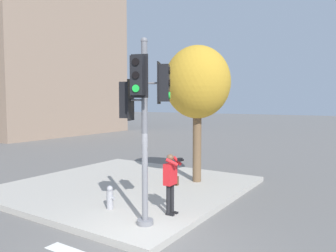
{
  "coord_description": "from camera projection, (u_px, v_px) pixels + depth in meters",
  "views": [
    {
      "loc": [
        -5.86,
        -4.43,
        3.28
      ],
      "look_at": [
        1.3,
        0.2,
        2.65
      ],
      "focal_mm": 35.0,
      "sensor_mm": 36.0,
      "label": 1
    }
  ],
  "objects": [
    {
      "name": "building_right",
      "position": [
        42.0,
        31.0,
        33.73
      ],
      "size": [
        14.77,
        10.56,
        21.19
      ],
      "color": "gray",
      "rests_on": "ground_plane"
    },
    {
      "name": "street_tree",
      "position": [
        197.0,
        83.0,
        12.51
      ],
      "size": [
        2.53,
        2.53,
        5.25
      ],
      "color": "brown",
      "rests_on": "sidewalk_corner"
    },
    {
      "name": "fire_hydrant",
      "position": [
        110.0,
        197.0,
        9.48
      ],
      "size": [
        0.19,
        0.25,
        0.68
      ],
      "color": "#99999E",
      "rests_on": "sidewalk_corner"
    },
    {
      "name": "person_photographer",
      "position": [
        171.0,
        178.0,
        9.01
      ],
      "size": [
        0.58,
        0.54,
        1.67
      ],
      "color": "black",
      "rests_on": "sidewalk_corner"
    },
    {
      "name": "sidewalk_corner",
      "position": [
        126.0,
        186.0,
        12.37
      ],
      "size": [
        8.0,
        8.0,
        0.18
      ],
      "color": "#ADA89E",
      "rests_on": "ground_plane"
    },
    {
      "name": "ground_plane",
      "position": [
        145.0,
        244.0,
        7.55
      ],
      "size": [
        160.0,
        160.0,
        0.0
      ],
      "primitive_type": "plane",
      "color": "slate"
    },
    {
      "name": "traffic_signal_pole",
      "position": [
        143.0,
        107.0,
        8.0
      ],
      "size": [
        1.03,
        1.26,
        4.67
      ],
      "color": "slate",
      "rests_on": "sidewalk_corner"
    }
  ]
}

